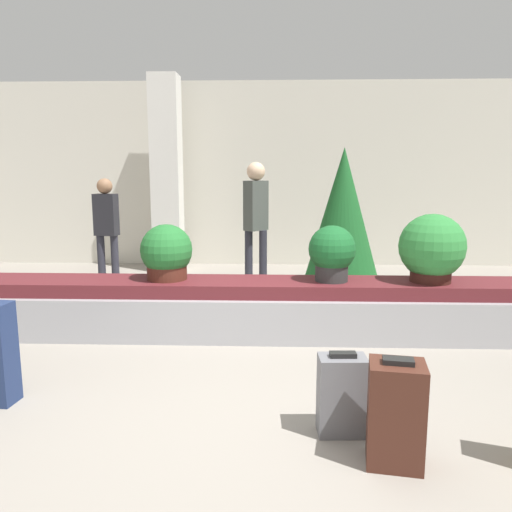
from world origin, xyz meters
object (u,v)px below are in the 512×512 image
object	(u,v)px
traveler_1	(256,214)
decorated_tree	(343,216)
traveler_0	(106,224)
suitcase_3	(396,413)
potted_plant_2	(167,253)
pillar	(167,175)
potted_plant_0	(332,253)
suitcase_2	(342,395)
potted_plant_1	(432,249)

from	to	relation	value
traveler_1	decorated_tree	world-z (taller)	decorated_tree
traveler_0	decorated_tree	xyz separation A→B (m)	(3.31, -0.41, 0.15)
traveler_0	traveler_1	xyz separation A→B (m)	(2.15, -0.20, 0.16)
suitcase_3	traveler_1	bearing A→B (deg)	111.87
potted_plant_2	decorated_tree	bearing A→B (deg)	39.88
pillar	potted_plant_0	xyz separation A→B (m)	(2.36, -3.38, -0.75)
potted_plant_2	traveler_0	world-z (taller)	traveler_0
pillar	traveler_1	bearing A→B (deg)	-43.88
traveler_1	suitcase_2	bearing A→B (deg)	51.30
traveler_1	potted_plant_1	bearing A→B (deg)	84.71
suitcase_2	suitcase_3	xyz separation A→B (m)	(0.26, -0.33, 0.05)
potted_plant_2	traveler_0	xyz separation A→B (m)	(-1.31, 2.08, 0.09)
traveler_1	decorated_tree	distance (m)	1.18
suitcase_3	traveler_1	distance (m)	4.36
traveler_0	decorated_tree	distance (m)	3.34
potted_plant_1	decorated_tree	world-z (taller)	decorated_tree
potted_plant_1	potted_plant_2	size ratio (longest dim) A/B	1.21
potted_plant_0	potted_plant_2	bearing A→B (deg)	179.22
suitcase_3	decorated_tree	distance (m)	4.06
suitcase_2	suitcase_3	distance (m)	0.42
suitcase_3	traveler_1	size ratio (longest dim) A/B	0.35
potted_plant_1	traveler_1	distance (m)	2.64
potted_plant_1	traveler_0	world-z (taller)	traveler_0
pillar	decorated_tree	world-z (taller)	pillar
suitcase_3	potted_plant_1	distance (m)	2.51
potted_plant_2	traveler_1	world-z (taller)	traveler_1
suitcase_3	potted_plant_0	world-z (taller)	potted_plant_0
pillar	suitcase_2	world-z (taller)	pillar
potted_plant_0	potted_plant_1	xyz separation A→B (m)	(0.98, -0.01, 0.04)
decorated_tree	potted_plant_1	bearing A→B (deg)	-69.05
suitcase_3	decorated_tree	world-z (taller)	decorated_tree
pillar	potted_plant_2	world-z (taller)	pillar
potted_plant_2	decorated_tree	size ratio (longest dim) A/B	0.29
pillar	potted_plant_1	world-z (taller)	pillar
pillar	suitcase_3	xyz separation A→B (m)	(2.47, -5.66, -1.30)
potted_plant_1	suitcase_3	bearing A→B (deg)	-110.98
potted_plant_1	potted_plant_2	world-z (taller)	potted_plant_1
suitcase_2	traveler_0	size ratio (longest dim) A/B	0.35
potted_plant_0	potted_plant_1	size ratio (longest dim) A/B	0.82
pillar	traveler_0	xyz separation A→B (m)	(-0.62, -1.28, -0.68)
potted_plant_2	traveler_1	bearing A→B (deg)	65.89
suitcase_3	potted_plant_0	size ratio (longest dim) A/B	1.12
pillar	potted_plant_1	distance (m)	4.81
suitcase_2	traveler_1	size ratio (longest dim) A/B	0.30
potted_plant_0	potted_plant_1	bearing A→B (deg)	-0.52
pillar	suitcase_3	world-z (taller)	pillar
potted_plant_0	potted_plant_2	distance (m)	1.67
potted_plant_2	potted_plant_0	bearing A→B (deg)	-0.78
traveler_1	suitcase_3	bearing A→B (deg)	53.93
potted_plant_0	suitcase_3	bearing A→B (deg)	-87.22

